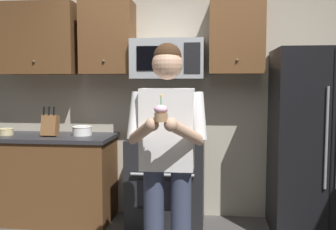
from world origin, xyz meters
TOP-DOWN VIEW (x-y plane):
  - wall_back at (0.00, 1.75)m, footprint 4.40×0.10m
  - oven_range at (-0.15, 1.36)m, footprint 0.76×0.70m
  - microwave at (-0.15, 1.48)m, footprint 0.74×0.41m
  - refrigerator at (1.35, 1.32)m, footprint 0.90×0.75m
  - cabinet_row_upper at (-0.72, 1.53)m, footprint 2.78×0.36m
  - counter_left at (-1.45, 1.38)m, footprint 1.44×0.66m
  - knife_block at (-1.38, 1.33)m, footprint 0.16×0.15m
  - bowl_large_white at (-1.06, 1.42)m, footprint 0.21×0.21m
  - bowl_small_colored at (-1.88, 1.35)m, footprint 0.15×0.15m
  - person at (-0.01, 0.21)m, footprint 0.60×0.48m
  - cupcake at (-0.01, -0.12)m, footprint 0.09×0.09m

SIDE VIEW (x-z plane):
  - oven_range at x=-0.15m, z-range 0.00..0.93m
  - counter_left at x=-1.45m, z-range 0.00..0.92m
  - refrigerator at x=1.35m, z-range 0.00..1.80m
  - bowl_small_colored at x=-1.88m, z-range 0.92..0.99m
  - bowl_large_white at x=-1.06m, z-range 0.92..1.02m
  - person at x=-0.01m, z-range 0.11..1.88m
  - knife_block at x=-1.38m, z-range 0.87..1.19m
  - cupcake at x=-0.01m, z-range 1.20..1.38m
  - wall_back at x=0.00m, z-range 0.00..2.60m
  - microwave at x=-0.15m, z-range 1.52..1.92m
  - cabinet_row_upper at x=-0.72m, z-range 1.57..2.33m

